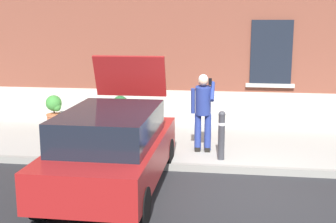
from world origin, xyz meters
TOP-DOWN VIEW (x-y plane):
  - ground_plane at (0.00, 0.00)m, footprint 80.00×80.00m
  - sidewalk at (0.00, 2.80)m, footprint 24.00×3.60m
  - curb_edge at (0.00, 0.94)m, footprint 24.00×0.12m
  - hatchback_car_red at (-2.23, -0.26)m, footprint 1.79×4.07m
  - bollard_near_person at (-0.32, 1.35)m, footprint 0.15×0.15m
  - person_on_phone at (-0.75, 1.86)m, footprint 0.51×0.49m
  - planter_terracotta at (-4.99, 3.82)m, footprint 0.44×0.44m
  - planter_cream at (-3.15, 4.00)m, footprint 0.44×0.44m

SIDE VIEW (x-z plane):
  - ground_plane at x=0.00m, z-range 0.00..0.00m
  - sidewalk at x=0.00m, z-range 0.00..0.15m
  - curb_edge at x=0.00m, z-range 0.00..0.15m
  - planter_terracotta at x=-4.99m, z-range 0.18..1.04m
  - planter_cream at x=-3.15m, z-range 0.18..1.04m
  - bollard_near_person at x=-0.32m, z-range 0.19..1.24m
  - hatchback_car_red at x=-2.23m, z-range -0.37..1.97m
  - person_on_phone at x=-0.75m, z-range 0.28..2.02m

